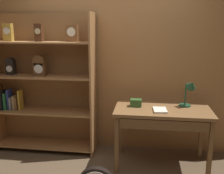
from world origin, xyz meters
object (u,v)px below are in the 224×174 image
Objects in this scene: workbench at (162,116)px; toolbox_small at (136,103)px; bookshelf at (42,84)px; desk_lamp at (190,90)px; open_repair_manual at (160,110)px.

toolbox_small reaches higher than workbench.
bookshelf reaches higher than desk_lamp.
workbench is at bearing -158.52° from desk_lamp.
desk_lamp is at bearing 21.48° from workbench.
desk_lamp is 0.71m from toolbox_small.
bookshelf is 1.64× the size of workbench.
desk_lamp is 2.61× the size of toolbox_small.
workbench is 8.29× the size of toolbox_small.
bookshelf is 9.02× the size of open_repair_manual.
toolbox_small is 0.34m from open_repair_manual.
bookshelf reaches higher than workbench.
toolbox_small is at bearing 168.26° from workbench.
open_repair_manual is at bearing -149.63° from desk_lamp.
workbench is 0.49m from desk_lamp.
open_repair_manual is (-0.38, -0.22, -0.22)m from desk_lamp.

